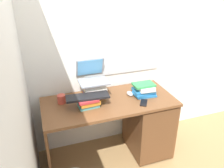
{
  "coord_description": "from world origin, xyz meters",
  "views": [
    {
      "loc": [
        -0.65,
        -1.96,
        1.91
      ],
      "look_at": [
        0.04,
        0.02,
        0.92
      ],
      "focal_mm": 36.5,
      "sensor_mm": 36.0,
      "label": 1
    }
  ],
  "objects": [
    {
      "name": "mug",
      "position": [
        -0.47,
        0.12,
        0.78
      ],
      "size": [
        0.12,
        0.08,
        0.09
      ],
      "color": "#B23F33",
      "rests_on": "desk"
    },
    {
      "name": "desk",
      "position": [
        0.35,
        -0.02,
        0.4
      ],
      "size": [
        1.37,
        0.63,
        0.74
      ],
      "color": "brown",
      "rests_on": "ground"
    },
    {
      "name": "ground_plane",
      "position": [
        0.0,
        0.0,
        0.0
      ],
      "size": [
        6.0,
        6.0,
        0.0
      ],
      "primitive_type": "plane",
      "color": "#9E7A4C"
    },
    {
      "name": "book_stack_tall",
      "position": [
        -0.12,
        0.15,
        0.82
      ],
      "size": [
        0.25,
        0.19,
        0.17
      ],
      "color": "orange",
      "rests_on": "desk"
    },
    {
      "name": "laptop",
      "position": [
        -0.12,
        0.2,
        0.96
      ],
      "size": [
        0.3,
        0.29,
        0.22
      ],
      "color": "gray",
      "rests_on": "book_stack_tall"
    },
    {
      "name": "book_stack_keyboard_riser",
      "position": [
        -0.23,
        -0.04,
        0.79
      ],
      "size": [
        0.22,
        0.2,
        0.1
      ],
      "color": "teal",
      "rests_on": "desk"
    },
    {
      "name": "computer_mouse",
      "position": [
        0.25,
        0.04,
        0.75
      ],
      "size": [
        0.06,
        0.1,
        0.04
      ],
      "primitive_type": "ellipsoid",
      "color": "#A5A8AD",
      "rests_on": "desk"
    },
    {
      "name": "keyboard",
      "position": [
        -0.23,
        -0.04,
        0.85
      ],
      "size": [
        0.43,
        0.17,
        0.02
      ],
      "primitive_type": "cube",
      "rotation": [
        0.0,
        0.0,
        -0.07
      ],
      "color": "black",
      "rests_on": "book_stack_keyboard_riser"
    },
    {
      "name": "wall_left",
      "position": [
        -0.81,
        0.0,
        1.3
      ],
      "size": [
        0.05,
        6.0,
        2.6
      ],
      "primitive_type": "cube",
      "color": "silver",
      "rests_on": "ground"
    },
    {
      "name": "wall_back",
      "position": [
        0.0,
        0.36,
        1.3
      ],
      "size": [
        6.0,
        0.06,
        2.6
      ],
      "color": "white",
      "rests_on": "ground"
    },
    {
      "name": "book_stack_side",
      "position": [
        0.4,
        -0.01,
        0.8
      ],
      "size": [
        0.25,
        0.19,
        0.14
      ],
      "color": "#2672B2",
      "rests_on": "desk"
    },
    {
      "name": "cell_phone",
      "position": [
        0.32,
        -0.16,
        0.74
      ],
      "size": [
        0.13,
        0.15,
        0.01
      ],
      "primitive_type": "cube",
      "rotation": [
        0.0,
        0.0,
        -0.56
      ],
      "color": "black",
      "rests_on": "desk"
    }
  ]
}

